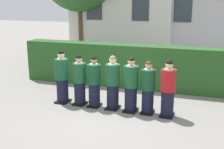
{
  "coord_description": "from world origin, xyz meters",
  "views": [
    {
      "loc": [
        2.58,
        -7.69,
        3.17
      ],
      "look_at": [
        0.0,
        0.0,
        1.05
      ],
      "focal_mm": 46.53,
      "sensor_mm": 36.0,
      "label": 1
    }
  ],
  "objects_px": {
    "student_in_red_blazer": "(168,90)",
    "student_front_row_4": "(131,86)",
    "student_front_row_1": "(80,81)",
    "student_front_row_2": "(94,83)",
    "student_front_row_5": "(148,89)",
    "student_front_row_0": "(62,78)",
    "student_front_row_3": "(113,84)"
  },
  "relations": [
    {
      "from": "student_front_row_5",
      "to": "student_front_row_4",
      "type": "bearing_deg",
      "value": -178.47
    },
    {
      "from": "student_front_row_0",
      "to": "student_front_row_1",
      "type": "height_order",
      "value": "student_front_row_0"
    },
    {
      "from": "student_front_row_3",
      "to": "student_front_row_5",
      "type": "bearing_deg",
      "value": -1.26
    },
    {
      "from": "student_front_row_2",
      "to": "student_front_row_4",
      "type": "distance_m",
      "value": 1.15
    },
    {
      "from": "student_front_row_4",
      "to": "student_front_row_5",
      "type": "distance_m",
      "value": 0.49
    },
    {
      "from": "student_front_row_5",
      "to": "student_in_red_blazer",
      "type": "xyz_separation_m",
      "value": [
        0.56,
        -0.04,
        0.03
      ]
    },
    {
      "from": "student_front_row_3",
      "to": "student_in_red_blazer",
      "type": "distance_m",
      "value": 1.61
    },
    {
      "from": "student_front_row_0",
      "to": "student_front_row_5",
      "type": "distance_m",
      "value": 2.72
    },
    {
      "from": "student_in_red_blazer",
      "to": "student_front_row_1",
      "type": "bearing_deg",
      "value": 178.29
    },
    {
      "from": "student_front_row_0",
      "to": "student_front_row_4",
      "type": "bearing_deg",
      "value": -1.47
    },
    {
      "from": "student_front_row_1",
      "to": "student_front_row_5",
      "type": "height_order",
      "value": "student_front_row_1"
    },
    {
      "from": "student_front_row_0",
      "to": "student_front_row_1",
      "type": "relative_size",
      "value": 1.07
    },
    {
      "from": "student_front_row_1",
      "to": "student_front_row_2",
      "type": "distance_m",
      "value": 0.48
    },
    {
      "from": "student_front_row_0",
      "to": "student_front_row_1",
      "type": "bearing_deg",
      "value": -0.51
    },
    {
      "from": "student_front_row_3",
      "to": "student_front_row_5",
      "type": "relative_size",
      "value": 1.05
    },
    {
      "from": "student_front_row_2",
      "to": "student_front_row_3",
      "type": "relative_size",
      "value": 0.96
    },
    {
      "from": "student_front_row_2",
      "to": "student_front_row_5",
      "type": "bearing_deg",
      "value": -0.93
    },
    {
      "from": "student_front_row_1",
      "to": "student_front_row_4",
      "type": "height_order",
      "value": "student_front_row_4"
    },
    {
      "from": "student_front_row_1",
      "to": "student_front_row_3",
      "type": "xyz_separation_m",
      "value": [
        1.07,
        -0.02,
        0.03
      ]
    },
    {
      "from": "student_front_row_0",
      "to": "student_front_row_4",
      "type": "relative_size",
      "value": 1.03
    },
    {
      "from": "student_front_row_1",
      "to": "student_front_row_2",
      "type": "height_order",
      "value": "student_front_row_1"
    },
    {
      "from": "student_front_row_0",
      "to": "student_front_row_2",
      "type": "height_order",
      "value": "student_front_row_0"
    },
    {
      "from": "student_front_row_3",
      "to": "student_front_row_5",
      "type": "xyz_separation_m",
      "value": [
        1.05,
        -0.02,
        -0.04
      ]
    },
    {
      "from": "student_front_row_0",
      "to": "student_front_row_5",
      "type": "bearing_deg",
      "value": -0.92
    },
    {
      "from": "student_front_row_2",
      "to": "student_front_row_4",
      "type": "xyz_separation_m",
      "value": [
        1.15,
        -0.04,
        0.03
      ]
    },
    {
      "from": "student_front_row_1",
      "to": "student_in_red_blazer",
      "type": "xyz_separation_m",
      "value": [
        2.68,
        -0.08,
        0.02
      ]
    },
    {
      "from": "student_front_row_5",
      "to": "student_in_red_blazer",
      "type": "distance_m",
      "value": 0.56
    },
    {
      "from": "student_front_row_3",
      "to": "student_in_red_blazer",
      "type": "relative_size",
      "value": 1.01
    },
    {
      "from": "student_front_row_5",
      "to": "student_in_red_blazer",
      "type": "height_order",
      "value": "student_in_red_blazer"
    },
    {
      "from": "student_in_red_blazer",
      "to": "student_front_row_4",
      "type": "bearing_deg",
      "value": 178.45
    },
    {
      "from": "student_front_row_4",
      "to": "student_front_row_5",
      "type": "bearing_deg",
      "value": 1.53
    },
    {
      "from": "student_front_row_1",
      "to": "student_front_row_5",
      "type": "xyz_separation_m",
      "value": [
        2.12,
        -0.04,
        -0.01
      ]
    }
  ]
}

